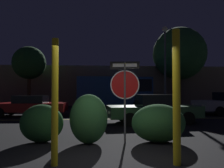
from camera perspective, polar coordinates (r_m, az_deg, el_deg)
ground_plane at (r=4.81m, az=-0.01°, el=-20.66°), size 260.00×260.00×0.00m
road_center_stripe at (r=12.04m, az=-2.68°, el=-9.15°), size 32.06×0.12×0.01m
stop_sign at (r=6.48m, az=3.37°, el=-0.32°), size 0.87×0.13×2.42m
yellow_pole_left at (r=4.74m, az=-14.71°, el=-4.45°), size 0.14×0.14×2.66m
yellow_pole_right at (r=4.82m, az=16.50°, el=-3.17°), size 0.16×0.16×2.87m
hedge_bush_1 at (r=7.02m, az=-17.86°, el=-9.75°), size 1.29×0.90×1.14m
hedge_bush_2 at (r=6.55m, az=-6.11°, el=-9.03°), size 1.12×0.92×1.45m
hedge_bush_3 at (r=6.85m, az=12.05°, el=-9.96°), size 1.63×1.12×1.15m
passing_car_1 at (r=14.38m, az=-20.76°, el=-5.26°), size 4.63×2.07×1.25m
passing_car_2 at (r=10.74m, az=10.92°, el=-6.38°), size 4.56×2.04×1.37m
delivery_truck at (r=18.53m, az=1.22°, el=-1.67°), size 6.17×2.48×2.70m
street_lamp at (r=19.17m, az=13.70°, el=7.35°), size 0.46×0.46×7.02m
tree_0 at (r=23.52m, az=17.17°, el=7.56°), size 5.35×5.35×8.01m
tree_1 at (r=21.57m, az=-20.83°, el=5.11°), size 3.02×3.02×5.62m
building_backdrop at (r=24.32m, az=2.08°, el=-0.53°), size 27.94×3.46×4.13m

